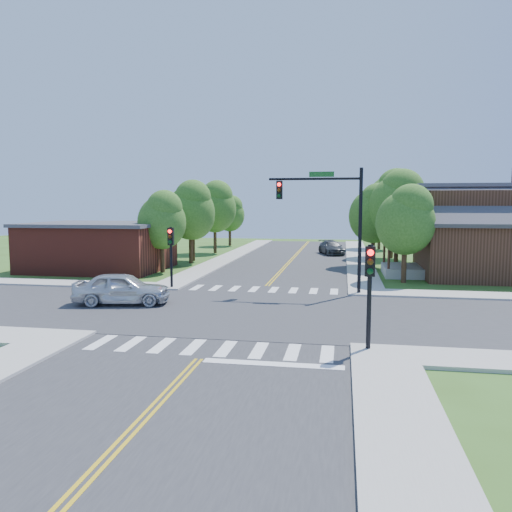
% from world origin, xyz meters
% --- Properties ---
extents(ground, '(100.00, 100.00, 0.00)m').
position_xyz_m(ground, '(0.00, 0.00, 0.00)').
color(ground, '#35541A').
rests_on(ground, ground).
extents(road_ns, '(10.00, 90.00, 0.04)m').
position_xyz_m(road_ns, '(0.00, 0.00, 0.02)').
color(road_ns, '#2D2D30').
rests_on(road_ns, ground).
extents(road_ew, '(90.00, 10.00, 0.04)m').
position_xyz_m(road_ew, '(0.00, 0.00, 0.03)').
color(road_ew, '#2D2D30').
rests_on(road_ew, ground).
extents(intersection_patch, '(10.20, 10.20, 0.06)m').
position_xyz_m(intersection_patch, '(0.00, 0.00, 0.00)').
color(intersection_patch, '#2D2D30').
rests_on(intersection_patch, ground).
extents(sidewalk_ne, '(40.00, 40.00, 0.14)m').
position_xyz_m(sidewalk_ne, '(15.82, 15.82, 0.07)').
color(sidewalk_ne, '#9E9B93').
rests_on(sidewalk_ne, ground).
extents(sidewalk_nw, '(40.00, 40.00, 0.14)m').
position_xyz_m(sidewalk_nw, '(-15.82, 15.82, 0.07)').
color(sidewalk_nw, '#9E9B93').
rests_on(sidewalk_nw, ground).
extents(crosswalk_north, '(8.85, 2.00, 0.01)m').
position_xyz_m(crosswalk_north, '(0.00, 6.20, 0.05)').
color(crosswalk_north, white).
rests_on(crosswalk_north, ground).
extents(crosswalk_south, '(8.85, 2.00, 0.01)m').
position_xyz_m(crosswalk_south, '(0.00, -6.20, 0.05)').
color(crosswalk_south, white).
rests_on(crosswalk_south, ground).
extents(centerline, '(0.30, 90.00, 0.01)m').
position_xyz_m(centerline, '(0.00, 0.00, 0.05)').
color(centerline, gold).
rests_on(centerline, ground).
extents(stop_bar, '(4.60, 0.45, 0.09)m').
position_xyz_m(stop_bar, '(2.50, -7.60, 0.00)').
color(stop_bar, white).
rests_on(stop_bar, ground).
extents(signal_mast_ne, '(5.30, 0.42, 7.20)m').
position_xyz_m(signal_mast_ne, '(3.91, 5.59, 4.85)').
color(signal_mast_ne, black).
rests_on(signal_mast_ne, ground).
extents(signal_pole_se, '(0.34, 0.42, 3.80)m').
position_xyz_m(signal_pole_se, '(5.60, -5.62, 2.66)').
color(signal_pole_se, black).
rests_on(signal_pole_se, ground).
extents(signal_pole_nw, '(0.34, 0.42, 3.80)m').
position_xyz_m(signal_pole_nw, '(-5.60, 5.58, 2.66)').
color(signal_pole_nw, black).
rests_on(signal_pole_nw, ground).
extents(house_ne, '(13.05, 8.80, 7.11)m').
position_xyz_m(house_ne, '(15.11, 14.23, 3.33)').
color(house_ne, '#331E12').
rests_on(house_ne, ground).
extents(building_nw, '(10.40, 8.40, 3.73)m').
position_xyz_m(building_nw, '(-14.20, 13.20, 1.88)').
color(building_nw, maroon).
rests_on(building_nw, ground).
extents(tree_e_a, '(3.81, 3.62, 6.48)m').
position_xyz_m(tree_e_a, '(8.73, 10.58, 4.24)').
color(tree_e_a, '#382314').
rests_on(tree_e_a, ground).
extents(tree_e_b, '(4.66, 4.43, 7.93)m').
position_xyz_m(tree_e_b, '(8.93, 17.76, 5.19)').
color(tree_e_b, '#382314').
rests_on(tree_e_b, ground).
extents(tree_e_c, '(5.01, 4.76, 8.51)m').
position_xyz_m(tree_e_c, '(9.30, 25.84, 5.58)').
color(tree_e_c, '#382314').
rests_on(tree_e_c, ground).
extents(tree_e_d, '(4.56, 4.33, 7.75)m').
position_xyz_m(tree_e_d, '(8.78, 35.13, 5.08)').
color(tree_e_d, '#382314').
rests_on(tree_e_d, ground).
extents(tree_w_a, '(3.66, 3.48, 6.22)m').
position_xyz_m(tree_w_a, '(-8.71, 12.54, 4.07)').
color(tree_w_a, '#382314').
rests_on(tree_w_a, ground).
extents(tree_w_b, '(3.97, 3.77, 6.75)m').
position_xyz_m(tree_w_b, '(-8.69, 20.29, 4.42)').
color(tree_w_b, '#382314').
rests_on(tree_w_b, ground).
extents(tree_w_c, '(4.48, 4.26, 7.62)m').
position_xyz_m(tree_w_c, '(-8.53, 27.58, 4.99)').
color(tree_w_c, '#382314').
rests_on(tree_w_c, ground).
extents(tree_w_d, '(3.65, 3.47, 6.20)m').
position_xyz_m(tree_w_d, '(-9.07, 36.86, 4.06)').
color(tree_w_d, '#382314').
rests_on(tree_w_d, ground).
extents(tree_house, '(4.04, 3.84, 6.87)m').
position_xyz_m(tree_house, '(7.18, 18.90, 4.50)').
color(tree_house, '#382314').
rests_on(tree_house, ground).
extents(tree_bldg, '(4.27, 4.05, 7.25)m').
position_xyz_m(tree_bldg, '(-8.35, 18.52, 4.75)').
color(tree_bldg, '#382314').
rests_on(tree_bldg, ground).
extents(car_silver, '(3.74, 5.58, 1.66)m').
position_xyz_m(car_silver, '(-6.51, 0.63, 0.83)').
color(car_silver, silver).
rests_on(car_silver, ground).
extents(car_dgrey, '(4.44, 5.70, 1.35)m').
position_xyz_m(car_dgrey, '(3.50, 28.09, 0.68)').
color(car_dgrey, '#323538').
rests_on(car_dgrey, ground).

